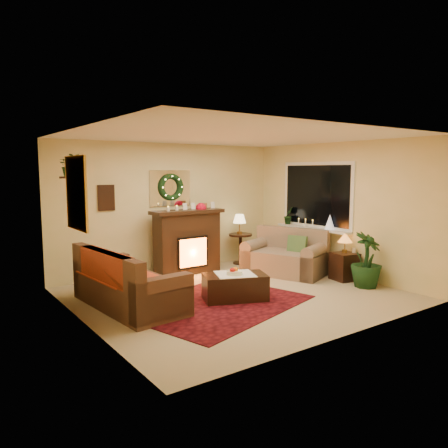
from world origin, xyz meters
TOP-DOWN VIEW (x-y plane):
  - floor at (0.00, 0.00)m, footprint 5.00×5.00m
  - ceiling at (0.00, 0.00)m, footprint 5.00×5.00m
  - wall_back at (0.00, 2.25)m, footprint 5.00×5.00m
  - wall_front at (0.00, -2.25)m, footprint 5.00×5.00m
  - wall_left at (-2.50, 0.00)m, footprint 4.50×4.50m
  - wall_right at (2.50, 0.00)m, footprint 4.50×4.50m
  - area_rug at (-0.58, -0.25)m, footprint 3.12×2.66m
  - sofa at (-1.70, 0.43)m, footprint 1.08×2.14m
  - red_throw at (-1.76, 0.62)m, footprint 0.85×1.39m
  - fireplace at (0.13, 1.81)m, footprint 1.32×0.42m
  - poinsettia at (0.45, 1.78)m, footprint 0.21×0.21m
  - mantel_candle_a at (-0.30, 1.79)m, footprint 0.06×0.06m
  - mantel_candle_b at (-0.08, 1.82)m, footprint 0.06×0.06m
  - mantel_mirror at (0.00, 2.23)m, footprint 0.92×0.02m
  - wreath at (0.00, 2.19)m, footprint 0.55×0.11m
  - wall_art at (-1.35, 2.23)m, footprint 0.32×0.03m
  - gold_mirror at (-2.48, 0.30)m, footprint 0.03×0.84m
  - hanging_plant at (-2.34, 1.05)m, footprint 0.33×0.28m
  - loveseat at (1.65, 0.61)m, footprint 1.41×1.77m
  - window_frame at (2.48, 0.55)m, footprint 0.03×1.86m
  - window_glass at (2.47, 0.55)m, footprint 0.02×1.70m
  - window_sill at (2.38, 0.55)m, footprint 0.22×1.86m
  - mini_tree at (2.40, 0.11)m, footprint 0.21×0.21m
  - sill_plant at (2.38, 1.26)m, footprint 0.27×0.22m
  - side_table_round at (1.55, 1.89)m, footprint 0.64×0.64m
  - lamp_cream at (1.53, 1.92)m, footprint 0.29×0.29m
  - end_table_square at (2.26, -0.39)m, footprint 0.49×0.49m
  - lamp_tiffany at (2.28, -0.37)m, footprint 0.27×0.27m
  - coffee_table at (-0.20, -0.23)m, footprint 1.12×0.88m
  - fruit_bowl at (-0.23, -0.25)m, footprint 0.25×0.25m
  - floor_palm at (2.16, -0.95)m, footprint 1.94×1.94m

SIDE VIEW (x-z plane):
  - floor at x=0.00m, z-range 0.00..0.00m
  - area_rug at x=-0.58m, z-range 0.00..0.01m
  - coffee_table at x=-0.20m, z-range 0.00..0.42m
  - end_table_square at x=2.26m, z-range 0.01..0.53m
  - side_table_round at x=1.55m, z-range -0.01..0.66m
  - loveseat at x=1.65m, z-range -0.03..0.87m
  - sofa at x=-1.70m, z-range -0.01..0.87m
  - floor_palm at x=2.16m, z-range -1.00..1.90m
  - fruit_bowl at x=-0.23m, z-range 0.42..0.48m
  - red_throw at x=-1.76m, z-range 0.44..0.47m
  - fireplace at x=0.13m, z-range -0.05..1.15m
  - lamp_tiffany at x=2.28m, z-range 0.54..0.95m
  - window_sill at x=2.38m, z-range 0.85..0.89m
  - lamp_cream at x=1.53m, z-range 0.66..1.10m
  - mini_tree at x=2.40m, z-range 0.89..1.19m
  - sill_plant at x=2.38m, z-range 0.84..1.33m
  - mantel_candle_a at x=-0.30m, z-range 1.17..1.35m
  - mantel_candle_b at x=-0.08m, z-range 1.16..1.36m
  - wall_back at x=0.00m, z-range 1.30..1.30m
  - wall_front at x=0.00m, z-range 1.30..1.30m
  - wall_left at x=-2.50m, z-range 1.30..1.30m
  - wall_right at x=2.50m, z-range 1.30..1.30m
  - poinsettia at x=0.45m, z-range 1.19..1.41m
  - wall_art at x=-1.35m, z-range 1.31..1.79m
  - window_frame at x=2.48m, z-range 0.87..2.23m
  - window_glass at x=2.47m, z-range 0.94..2.16m
  - mantel_mirror at x=0.00m, z-range 1.34..2.06m
  - wreath at x=0.00m, z-range 1.44..2.00m
  - gold_mirror at x=-2.48m, z-range 1.25..2.25m
  - hanging_plant at x=-2.34m, z-range 1.79..2.15m
  - ceiling at x=0.00m, z-range 2.60..2.60m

